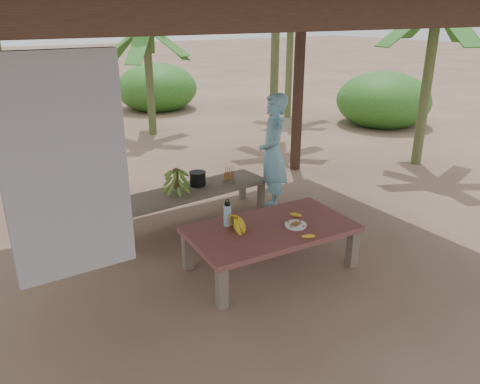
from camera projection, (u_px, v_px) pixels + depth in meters
ground at (230, 263)px, 5.35m from camera, size 80.00×80.00×0.00m
pavilion at (228, 2)px, 4.33m from camera, size 6.60×5.60×2.95m
work_table at (271, 232)px, 5.12m from camera, size 1.86×1.11×0.50m
bench at (191, 193)px, 6.33m from camera, size 2.23×0.73×0.45m
ripe_banana_bunch at (232, 223)px, 4.98m from camera, size 0.35×0.32×0.18m
plate at (296, 225)px, 5.10m from camera, size 0.24×0.24×0.04m
loose_banana_front at (309, 236)px, 4.84m from camera, size 0.17×0.09×0.04m
loose_banana_side at (296, 215)px, 5.35m from camera, size 0.13×0.13×0.04m
water_flask at (227, 214)px, 5.09m from camera, size 0.08×0.08×0.31m
green_banana_stalk at (176, 180)px, 6.13m from camera, size 0.33×0.33×0.36m
cooking_pot at (198, 179)px, 6.43m from camera, size 0.22×0.22×0.19m
skewer_rack at (229, 174)px, 6.55m from camera, size 0.18×0.09×0.24m
woman at (273, 154)px, 6.49m from camera, size 0.65×0.73×1.69m
banana_plant_n at (147, 37)px, 10.24m from camera, size 1.80×1.80×2.66m
banana_plant_e at (436, 17)px, 7.94m from camera, size 1.80×1.80×3.10m
banana_plant_far at (291, 5)px, 11.81m from camera, size 1.80×1.80×3.34m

